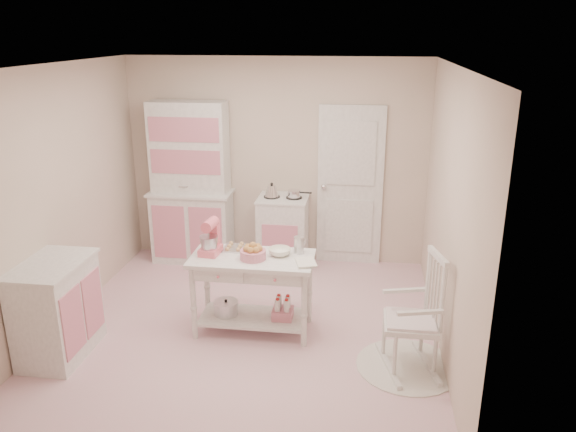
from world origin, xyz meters
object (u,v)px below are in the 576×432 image
(stove, at_px, (283,232))
(base_cabinet, at_px, (57,309))
(hutch, at_px, (190,183))
(bread_basket, at_px, (253,255))
(stand_mixer, at_px, (210,238))
(work_table, at_px, (253,294))
(rocking_chair, at_px, (411,312))

(stove, xyz_separation_m, base_cabinet, (-1.76, -2.33, 0.00))
(hutch, distance_m, bread_basket, 2.11)
(base_cabinet, height_order, stand_mixer, stand_mixer)
(stove, distance_m, work_table, 1.66)
(rocking_chair, bearing_deg, stove, 109.80)
(bread_basket, bearing_deg, stove, 88.60)
(stand_mixer, bearing_deg, bread_basket, -2.91)
(base_cabinet, xyz_separation_m, rocking_chair, (3.20, 0.21, 0.09))
(hutch, bearing_deg, stand_mixer, -66.94)
(hutch, height_order, stove, hutch)
(rocking_chair, xyz_separation_m, bread_basket, (-1.49, 0.41, 0.30))
(work_table, height_order, bread_basket, bread_basket)
(stove, xyz_separation_m, work_table, (-0.06, -1.66, -0.06))
(work_table, relative_size, stand_mixer, 3.53)
(stove, height_order, stand_mixer, stand_mixer)
(work_table, xyz_separation_m, stand_mixer, (-0.42, 0.02, 0.57))
(rocking_chair, distance_m, work_table, 1.58)
(stove, relative_size, bread_basket, 3.68)
(work_table, bearing_deg, base_cabinet, -158.32)
(rocking_chair, bearing_deg, bread_basket, 150.05)
(bread_basket, bearing_deg, stand_mixer, 170.96)
(base_cabinet, height_order, work_table, base_cabinet)
(stand_mixer, distance_m, bread_basket, 0.46)
(stove, height_order, rocking_chair, rocking_chair)
(stove, xyz_separation_m, rocking_chair, (1.45, -2.12, 0.09))
(stove, height_order, bread_basket, stove)
(base_cabinet, distance_m, rocking_chair, 3.21)
(hutch, xyz_separation_m, stove, (1.20, -0.05, -0.58))
(rocking_chair, height_order, stand_mixer, stand_mixer)
(work_table, bearing_deg, hutch, 123.69)
(hutch, bearing_deg, bread_basket, -56.61)
(hutch, distance_m, base_cabinet, 2.52)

